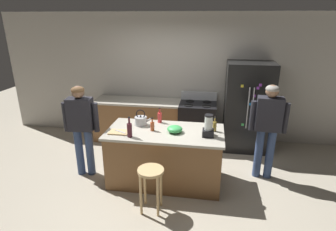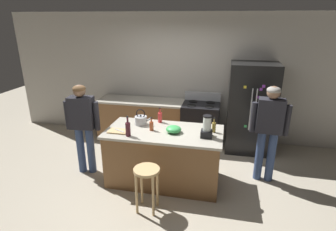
% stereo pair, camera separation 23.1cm
% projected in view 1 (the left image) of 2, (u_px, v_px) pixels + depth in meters
% --- Properties ---
extents(ground_plane, '(14.00, 14.00, 0.00)m').
position_uv_depth(ground_plane, '(165.00, 180.00, 4.61)').
color(ground_plane, '#B2A893').
extents(back_wall, '(8.00, 0.10, 2.70)m').
position_uv_depth(back_wall, '(180.00, 77.00, 5.97)').
color(back_wall, '#BCB7AD').
rests_on(back_wall, ground_plane).
extents(kitchen_island, '(1.83, 0.91, 0.90)m').
position_uv_depth(kitchen_island, '(165.00, 156.00, 4.46)').
color(kitchen_island, brown).
rests_on(kitchen_island, ground_plane).
extents(back_counter_run, '(2.00, 0.64, 0.90)m').
position_uv_depth(back_counter_run, '(141.00, 120.00, 6.02)').
color(back_counter_run, brown).
rests_on(back_counter_run, ground_plane).
extents(refrigerator, '(0.90, 0.73, 1.78)m').
position_uv_depth(refrigerator, '(247.00, 107.00, 5.49)').
color(refrigerator, black).
rests_on(refrigerator, ground_plane).
extents(stove_range, '(0.76, 0.65, 1.08)m').
position_uv_depth(stove_range, '(197.00, 124.00, 5.81)').
color(stove_range, black).
rests_on(stove_range, ground_plane).
extents(person_by_island_left, '(0.60, 0.26, 1.57)m').
position_uv_depth(person_by_island_left, '(81.00, 123.00, 4.50)').
color(person_by_island_left, '#384C7A').
rests_on(person_by_island_left, ground_plane).
extents(person_by_sink_right, '(0.60, 0.25, 1.61)m').
position_uv_depth(person_by_sink_right, '(268.00, 123.00, 4.40)').
color(person_by_sink_right, '#384C7A').
rests_on(person_by_sink_right, ground_plane).
extents(bar_stool, '(0.36, 0.36, 0.65)m').
position_uv_depth(bar_stool, '(151.00, 179.00, 3.74)').
color(bar_stool, tan).
rests_on(bar_stool, ground_plane).
extents(blender_appliance, '(0.17, 0.17, 0.34)m').
position_uv_depth(blender_appliance, '(208.00, 127.00, 4.07)').
color(blender_appliance, black).
rests_on(blender_appliance, kitchen_island).
extents(bottle_soda, '(0.07, 0.07, 0.26)m').
position_uv_depth(bottle_soda, '(160.00, 117.00, 4.63)').
color(bottle_soda, red).
rests_on(bottle_soda, kitchen_island).
extents(bottle_cooking_sauce, '(0.06, 0.06, 0.22)m').
position_uv_depth(bottle_cooking_sauce, '(152.00, 126.00, 4.29)').
color(bottle_cooking_sauce, '#B24C26').
rests_on(bottle_cooking_sauce, kitchen_island).
extents(bottle_vinegar, '(0.06, 0.06, 0.24)m').
position_uv_depth(bottle_vinegar, '(215.00, 126.00, 4.26)').
color(bottle_vinegar, olive).
rests_on(bottle_vinegar, kitchen_island).
extents(bottle_wine, '(0.08, 0.08, 0.32)m').
position_uv_depth(bottle_wine, '(130.00, 130.00, 4.05)').
color(bottle_wine, '#471923').
rests_on(bottle_wine, kitchen_island).
extents(mixing_bowl, '(0.24, 0.24, 0.11)m').
position_uv_depth(mixing_bowl, '(175.00, 129.00, 4.23)').
color(mixing_bowl, '#3FB259').
rests_on(mixing_bowl, kitchen_island).
extents(tea_kettle, '(0.28, 0.20, 0.27)m').
position_uv_depth(tea_kettle, '(141.00, 120.00, 4.52)').
color(tea_kettle, '#B7BABF').
rests_on(tea_kettle, kitchen_island).
extents(cutting_board, '(0.30, 0.20, 0.02)m').
position_uv_depth(cutting_board, '(119.00, 132.00, 4.23)').
color(cutting_board, tan).
rests_on(cutting_board, kitchen_island).
extents(chef_knife, '(0.21, 0.13, 0.01)m').
position_uv_depth(chef_knife, '(120.00, 132.00, 4.22)').
color(chef_knife, '#B7BABF').
rests_on(chef_knife, cutting_board).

